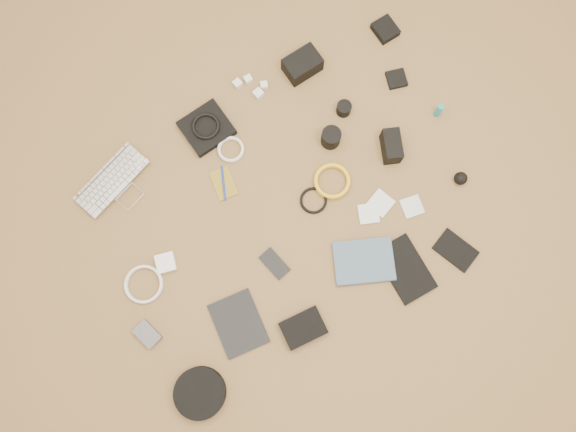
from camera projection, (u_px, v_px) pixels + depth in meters
name	position (u px, v px, depth m)	size (l,w,h in m)	color
room_shell	(277.00, 51.00, 0.90)	(4.04, 4.04, 2.58)	olive
laptop	(120.00, 188.00, 2.13)	(0.30, 0.21, 0.02)	#B6B5BA
headphone_pouch	(207.00, 128.00, 2.17)	(0.18, 0.17, 0.03)	black
headphones	(206.00, 126.00, 2.15)	(0.11, 0.11, 0.01)	black
charger_a	(238.00, 84.00, 2.21)	(0.03, 0.03, 0.03)	white
charger_b	(248.00, 79.00, 2.21)	(0.03, 0.03, 0.03)	white
charger_c	(264.00, 85.00, 2.21)	(0.03, 0.03, 0.03)	white
charger_d	(258.00, 94.00, 2.20)	(0.03, 0.03, 0.03)	white
dslr_camera	(302.00, 65.00, 2.19)	(0.14, 0.10, 0.08)	black
lens_pouch	(385.00, 30.00, 2.25)	(0.08, 0.09, 0.03)	black
notebook_olive	(224.00, 183.00, 2.14)	(0.08, 0.12, 0.01)	olive
pen_blue	(223.00, 183.00, 2.14)	(0.01, 0.01, 0.13)	#1428A8
cable_white_a	(231.00, 150.00, 2.16)	(0.10, 0.10, 0.01)	white
lens_a	(331.00, 138.00, 2.14)	(0.07, 0.07, 0.08)	black
lens_b	(344.00, 109.00, 2.18)	(0.06, 0.06, 0.05)	black
card_reader	(396.00, 79.00, 2.22)	(0.07, 0.07, 0.02)	black
power_brick	(166.00, 263.00, 2.07)	(0.07, 0.07, 0.03)	white
cable_white_b	(144.00, 284.00, 2.07)	(0.14, 0.14, 0.01)	white
cable_black	(313.00, 201.00, 2.13)	(0.10, 0.10, 0.01)	black
cable_yellow	(332.00, 182.00, 2.14)	(0.14, 0.14, 0.02)	yellow
flash	(391.00, 146.00, 2.13)	(0.06, 0.12, 0.09)	black
lens_cleaner	(439.00, 111.00, 2.16)	(0.02, 0.02, 0.08)	teal
battery_charger	(147.00, 334.00, 2.03)	(0.06, 0.09, 0.03)	#55555A
tablet	(239.00, 324.00, 2.04)	(0.16, 0.21, 0.01)	black
phone	(275.00, 264.00, 2.08)	(0.06, 0.11, 0.01)	black
filter_case_left	(369.00, 214.00, 2.12)	(0.08, 0.08, 0.01)	silver
filter_case_mid	(380.00, 203.00, 2.13)	(0.08, 0.08, 0.01)	silver
filter_case_right	(412.00, 207.00, 2.12)	(0.08, 0.08, 0.01)	silver
air_blower	(461.00, 178.00, 2.12)	(0.05, 0.05, 0.05)	black
headphone_case	(200.00, 393.00, 1.98)	(0.18, 0.18, 0.05)	black
drive_case	(303.00, 328.00, 2.03)	(0.15, 0.11, 0.04)	black
paperback	(367.00, 284.00, 2.06)	(0.16, 0.22, 0.02)	#425970
notebook_black_a	(405.00, 269.00, 2.08)	(0.14, 0.23, 0.02)	black
notebook_black_b	(456.00, 250.00, 2.09)	(0.10, 0.15, 0.01)	black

